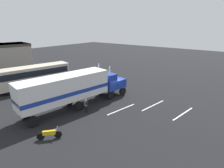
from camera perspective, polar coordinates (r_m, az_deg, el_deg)
The scene contains 8 objects.
ground_plane at distance 25.75m, azimuth 0.00°, elevation -3.71°, with size 120.00×120.00×0.00m, color black.
lane_stripe_near at distance 21.85m, azimuth 2.93°, elevation -7.84°, with size 4.40×0.16×0.01m, color silver.
lane_stripe_mid at distance 23.36m, azimuth 12.63°, elevation -6.51°, with size 4.40×0.16×0.01m, color silver.
lane_stripe_far at distance 22.28m, azimuth 21.18°, elevation -8.59°, with size 4.40×0.16×0.01m, color silver.
semi_truck at distance 21.87m, azimuth -11.80°, elevation -1.06°, with size 14.38×4.79×4.50m.
person_bystander at distance 20.97m, azimuth -8.03°, elevation -6.48°, with size 0.37×0.47×1.63m.
parked_bus at distance 31.10m, azimuth -23.13°, elevation 2.64°, with size 11.29×4.68×3.40m.
motorcycle at distance 17.36m, azimuth -18.84°, elevation -14.43°, with size 1.69×1.43×1.12m.
Camera 1 is at (-18.90, -14.68, 9.50)m, focal length 29.48 mm.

